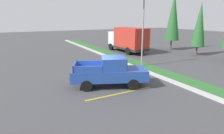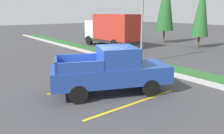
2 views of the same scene
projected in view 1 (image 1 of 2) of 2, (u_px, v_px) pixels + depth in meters
The scene contains 10 objects.
ground_plane at pixel (100, 85), 13.69m from camera, with size 120.00×120.00×0.00m, color #424244.
parking_line_near at pixel (100, 80), 14.77m from camera, with size 0.12×4.80×0.01m, color yellow.
parking_line_far at pixel (120, 93), 12.13m from camera, with size 0.12×4.80×0.01m, color yellow.
curb_strip at pixel (154, 74), 15.96m from camera, with size 56.00×0.40×0.15m, color #B2B2AD.
grass_median at pixel (164, 73), 16.47m from camera, with size 56.00×1.80×0.06m, color #2D662D.
pickup_truck_main at pixel (110, 72), 13.19m from camera, with size 3.81×5.54×2.10m.
cargo_truck_distant at pixel (128, 39), 26.20m from camera, with size 6.90×2.75×3.40m.
street_light at pixel (142, 26), 17.82m from camera, with size 0.24×1.49×6.78m.
cypress_tree_leftmost at pixel (173, 17), 27.37m from camera, with size 2.14×2.14×8.22m.
cypress_tree_left_inner at pixel (200, 25), 23.50m from camera, with size 1.71×1.71×6.59m.
Camera 1 is at (11.79, -5.35, 4.72)m, focal length 30.27 mm.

